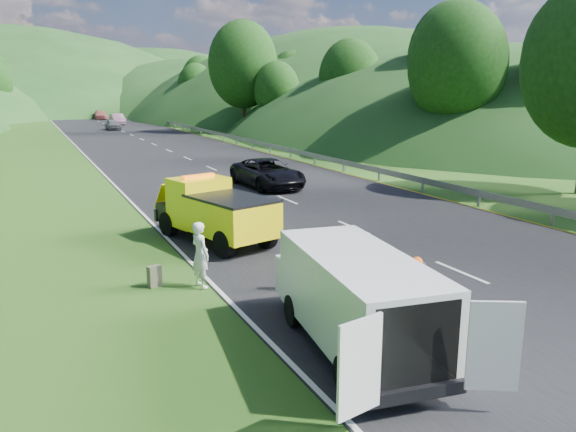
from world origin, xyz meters
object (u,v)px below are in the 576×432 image
child (293,291)px  suitcase (155,276)px  white_van (355,296)px  woman (201,287)px  passing_suv (268,187)px  tow_truck (214,211)px  spare_tire (382,350)px  worker (414,330)px

child → suitcase: size_ratio=1.72×
white_van → woman: (-1.79, 4.90, -1.17)m
passing_suv → tow_truck: bearing=-125.4°
child → suitcase: suitcase is taller
suitcase → woman: bearing=-27.8°
spare_tire → worker: bearing=23.2°
woman → spare_tire: 5.69m
tow_truck → child: tow_truck is taller
tow_truck → suitcase: 4.80m
tow_truck → child: size_ratio=5.53×
white_van → worker: white_van is taller
tow_truck → woman: size_ratio=3.08×
woman → passing_suv: size_ratio=0.33×
white_van → child: bearing=92.8°
woman → worker: woman is taller
child → passing_suv: bearing=103.0°
worker → passing_suv: 18.89m
woman → spare_tire: bearing=-169.9°
woman → worker: bearing=-156.9°
child → white_van: bearing=-61.6°
suitcase → child: bearing=-30.2°
suitcase → passing_suv: 15.88m
white_van → spare_tire: white_van is taller
worker → passing_suv: worker is taller
suitcase → tow_truck: bearing=52.0°
spare_tire → woman: bearing=114.0°
woman → passing_suv: bearing=-43.5°
child → worker: 3.65m
woman → worker: 5.85m
woman → worker: (3.51, -4.68, 0.00)m
white_van → tow_truck: bearing=98.2°
white_van → woman: white_van is taller
tow_truck → woman: (-1.79, -4.32, -1.11)m
worker → tow_truck: bearing=68.7°
passing_suv → woman: bearing=-122.4°
white_van → woman: bearing=118.2°
white_van → child: size_ratio=6.03×
spare_tire → passing_suv: 19.70m
white_van → suitcase: (-2.92, 5.50, -0.87)m
white_van → passing_suv: 19.60m
tow_truck → white_van: tow_truck is taller
tow_truck → suitcase: (-2.91, -3.73, -0.81)m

